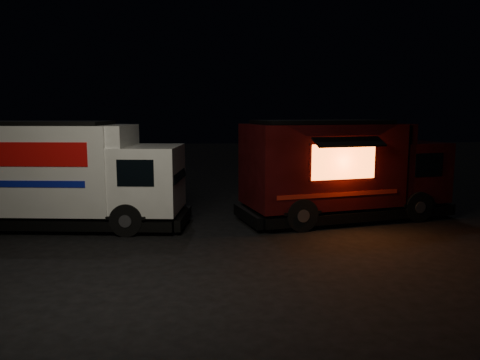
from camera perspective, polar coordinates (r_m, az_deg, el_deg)
The scene contains 3 objects.
ground at distance 12.68m, azimuth -9.14°, elevation -7.75°, with size 80.00×80.00×0.00m, color black.
white_truck at distance 15.06m, azimuth -20.08°, elevation 0.63°, with size 7.08×2.42×3.21m, color white, non-canonical shape.
red_truck at distance 15.63m, azimuth 12.73°, elevation 1.23°, with size 6.94×2.55×3.23m, color #3C0B0D, non-canonical shape.
Camera 1 is at (1.05, -12.14, 3.48)m, focal length 35.00 mm.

